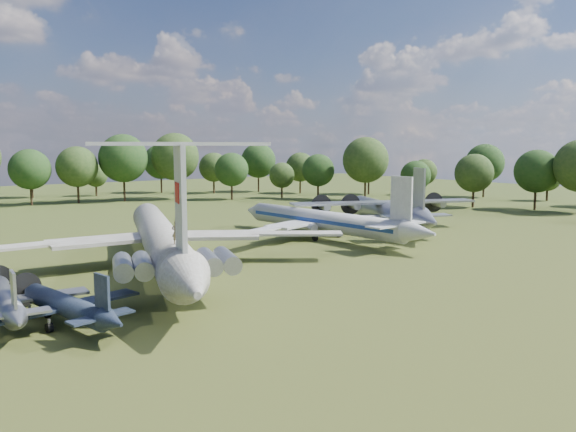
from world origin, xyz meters
TOP-DOWN VIEW (x-y plane):
  - ground at (0.00, 0.00)m, footprint 300.00×300.00m
  - il62_airliner at (-5.51, 3.07)m, footprint 55.56×63.37m
  - tu104_jet at (21.36, 8.57)m, footprint 32.84×41.93m
  - an12_transport at (34.60, 9.03)m, footprint 40.50×42.36m
  - small_prop_west at (-18.73, -10.62)m, footprint 14.65×17.95m
  - small_prop_northwest at (-22.01, -6.54)m, footprint 12.97×17.02m
  - person_on_il62 at (-10.09, -10.81)m, footprint 0.84×0.78m

SIDE VIEW (x-z plane):
  - ground at x=0.00m, z-range 0.00..0.00m
  - small_prop_west at x=-18.73m, z-range 0.00..2.33m
  - small_prop_northwest at x=-22.01m, z-range 0.00..2.39m
  - tu104_jet at x=21.36m, z-range 0.00..3.97m
  - an12_transport at x=34.60m, z-range 0.00..4.39m
  - il62_airliner at x=-5.51m, z-range 0.00..5.22m
  - person_on_il62 at x=-10.09m, z-range 5.22..7.14m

